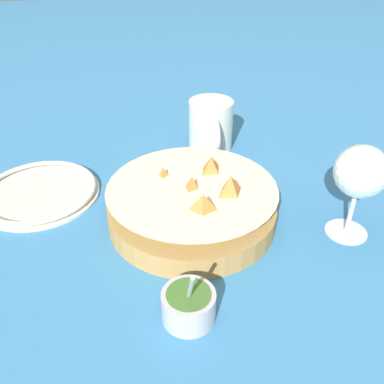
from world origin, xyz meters
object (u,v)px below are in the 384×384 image
at_px(sauce_cup, 189,305).
at_px(beer_mug, 211,127).
at_px(food_basket, 194,205).
at_px(wine_glass, 361,174).
at_px(side_plate, 39,192).

height_order(sauce_cup, beer_mug, sauce_cup).
distance_m(food_basket, wine_glass, 0.25).
distance_m(food_basket, beer_mug, 0.25).
relative_size(food_basket, wine_glass, 1.78).
bearing_deg(food_basket, side_plate, -113.30).
bearing_deg(side_plate, food_basket, 66.70).
height_order(beer_mug, side_plate, beer_mug).
relative_size(sauce_cup, side_plate, 0.50).
xyz_separation_m(sauce_cup, wine_glass, (-0.13, 0.26, 0.08)).
relative_size(food_basket, side_plate, 1.28).
bearing_deg(sauce_cup, beer_mug, 166.41).
relative_size(food_basket, sauce_cup, 2.54).
height_order(sauce_cup, side_plate, sauce_cup).
bearing_deg(wine_glass, beer_mug, -152.20).
distance_m(sauce_cup, wine_glass, 0.30).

